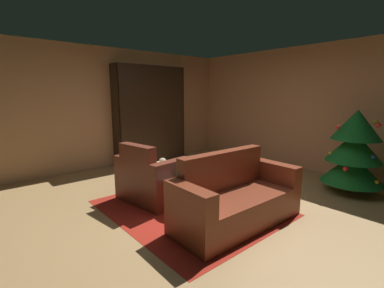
# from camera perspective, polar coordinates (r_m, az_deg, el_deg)

# --- Properties ---
(ground_plane) EXTENTS (7.22, 7.22, 0.00)m
(ground_plane) POSITION_cam_1_polar(r_m,az_deg,el_deg) (4.22, 2.83, -12.30)
(ground_plane) COLOR #A98251
(wall_back) EXTENTS (6.14, 0.06, 2.63)m
(wall_back) POSITION_cam_1_polar(r_m,az_deg,el_deg) (6.34, 23.09, 6.79)
(wall_back) COLOR tan
(wall_back) RESTS_ON ground
(wall_left) EXTENTS (0.06, 6.03, 2.63)m
(wall_left) POSITION_cam_1_polar(r_m,az_deg,el_deg) (6.44, -16.16, 7.26)
(wall_left) COLOR tan
(wall_left) RESTS_ON ground
(area_rug) EXTENTS (2.42, 2.06, 0.01)m
(area_rug) POSITION_cam_1_polar(r_m,az_deg,el_deg) (4.06, -0.46, -13.20)
(area_rug) COLOR #A32317
(area_rug) RESTS_ON ground
(bookshelf_unit) EXTENTS (0.38, 1.78, 2.27)m
(bookshelf_unit) POSITION_cam_1_polar(r_m,az_deg,el_deg) (6.69, -7.67, 6.04)
(bookshelf_unit) COLOR black
(bookshelf_unit) RESTS_ON ground
(armchair_red) EXTENTS (1.08, 0.83, 0.91)m
(armchair_red) POSITION_cam_1_polar(r_m,az_deg,el_deg) (4.27, -8.57, -7.46)
(armchair_red) COLOR brown
(armchair_red) RESTS_ON ground
(couch_red) EXTENTS (0.76, 1.77, 0.89)m
(couch_red) POSITION_cam_1_polar(r_m,az_deg,el_deg) (3.58, 9.05, -11.43)
(couch_red) COLOR brown
(couch_red) RESTS_ON ground
(coffee_table) EXTENTS (0.64, 0.64, 0.43)m
(coffee_table) POSITION_cam_1_polar(r_m,az_deg,el_deg) (3.92, -0.43, -8.06)
(coffee_table) COLOR black
(coffee_table) RESTS_ON ground
(book_stack_on_table) EXTENTS (0.21, 0.18, 0.13)m
(book_stack_on_table) POSITION_cam_1_polar(r_m,az_deg,el_deg) (3.91, -0.30, -6.35)
(book_stack_on_table) COLOR #A29385
(book_stack_on_table) RESTS_ON coffee_table
(bottle_on_table) EXTENTS (0.06, 0.06, 0.22)m
(bottle_on_table) POSITION_cam_1_polar(r_m,az_deg,el_deg) (3.83, -2.93, -6.50)
(bottle_on_table) COLOR #16622A
(bottle_on_table) RESTS_ON coffee_table
(decorated_tree) EXTENTS (0.96, 0.96, 1.38)m
(decorated_tree) POSITION_cam_1_polar(r_m,az_deg,el_deg) (5.22, 30.80, -1.13)
(decorated_tree) COLOR brown
(decorated_tree) RESTS_ON ground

